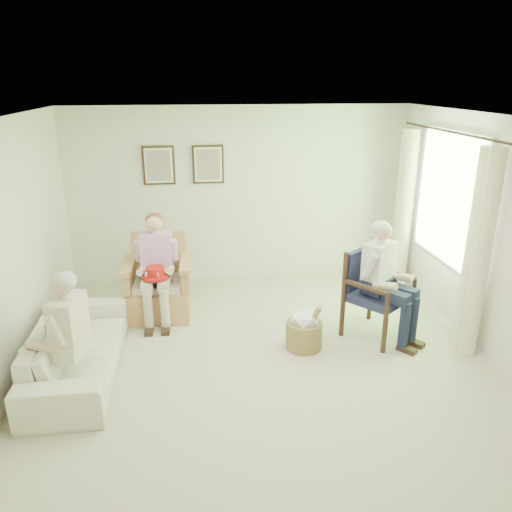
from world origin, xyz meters
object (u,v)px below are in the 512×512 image
(wicker_armchair, at_px, (159,290))
(sofa, at_px, (78,347))
(person_wicker, at_px, (156,261))
(wood_armchair, at_px, (376,289))
(hatbox, at_px, (304,329))
(red_hat, at_px, (155,273))
(person_dark, at_px, (383,273))
(person_sofa, at_px, (64,330))

(wicker_armchair, height_order, sofa, wicker_armchair)
(person_wicker, bearing_deg, wood_armchair, -13.48)
(person_wicker, distance_m, hatbox, 2.04)
(person_wicker, distance_m, red_hat, 0.22)
(person_dark, bearing_deg, wicker_armchair, 120.46)
(wood_armchair, distance_m, person_sofa, 3.51)
(wood_armchair, bearing_deg, sofa, 149.72)
(wood_armchair, bearing_deg, person_dark, -128.34)
(wood_armchair, height_order, sofa, wood_armchair)
(wicker_armchair, distance_m, person_dark, 2.86)
(hatbox, bearing_deg, red_hat, 155.17)
(sofa, height_order, person_sofa, person_sofa)
(sofa, height_order, red_hat, red_hat)
(sofa, height_order, person_dark, person_dark)
(person_sofa, bearing_deg, person_wicker, 165.71)
(person_wicker, relative_size, red_hat, 4.21)
(wood_armchair, xyz_separation_m, hatbox, (-0.93, -0.28, -0.33))
(wood_armchair, xyz_separation_m, sofa, (-3.40, -0.48, -0.27))
(wicker_armchair, height_order, wood_armchair, wicker_armchair)
(person_sofa, xyz_separation_m, red_hat, (0.76, 1.38, -0.01))
(wicker_armchair, height_order, person_sofa, person_sofa)
(wood_armchair, distance_m, red_hat, 2.68)
(wicker_armchair, distance_m, hatbox, 2.03)
(sofa, bearing_deg, red_hat, -37.76)
(wicker_armchair, distance_m, person_sofa, 1.93)
(wood_armchair, bearing_deg, person_sofa, 156.20)
(person_sofa, bearing_deg, red_hat, 162.70)
(person_dark, height_order, red_hat, person_dark)
(wood_armchair, relative_size, person_sofa, 0.83)
(red_hat, distance_m, hatbox, 1.93)
(red_hat, bearing_deg, hatbox, -24.83)
(sofa, distance_m, hatbox, 2.47)
(sofa, distance_m, person_sofa, 0.58)
(person_dark, distance_m, hatbox, 1.11)
(sofa, bearing_deg, hatbox, -85.37)
(wicker_armchair, xyz_separation_m, wood_armchair, (2.62, -0.85, 0.24))
(wicker_armchair, bearing_deg, hatbox, -32.08)
(sofa, distance_m, person_wicker, 1.50)
(sofa, xyz_separation_m, hatbox, (2.46, 0.20, -0.06))
(wicker_armchair, distance_m, red_hat, 0.50)
(person_wicker, bearing_deg, red_hat, -90.43)
(wood_armchair, relative_size, hatbox, 1.69)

